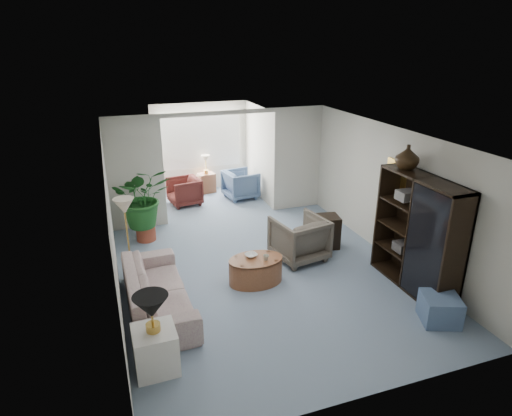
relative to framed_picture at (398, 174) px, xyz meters
name	(u,v)px	position (x,y,z in m)	size (l,w,h in m)	color
floor	(267,277)	(-2.46, 0.10, -1.70)	(6.00, 6.00, 0.00)	#8BA1B8
sunroom_floor	(212,202)	(-2.46, 4.20, -1.70)	(2.60, 2.60, 0.00)	#8BA1B8
back_pier_left	(136,174)	(-4.36, 3.10, -0.45)	(1.20, 0.12, 2.50)	beige
back_pier_right	(297,159)	(-0.56, 3.10, -0.45)	(1.20, 0.12, 2.50)	beige
back_header	(220,113)	(-2.46, 3.10, 0.75)	(2.60, 0.12, 0.10)	beige
window_pane	(200,140)	(-2.46, 5.28, -0.30)	(2.20, 0.02, 1.50)	white
window_blinds	(201,140)	(-2.46, 5.25, -0.30)	(2.20, 0.02, 1.50)	white
framed_picture	(398,174)	(0.00, 0.00, 0.00)	(0.04, 0.50, 0.40)	#B8B093
sofa	(157,290)	(-4.41, -0.25, -1.37)	(2.28, 0.89, 0.67)	beige
end_table	(156,350)	(-4.61, -1.60, -1.41)	(0.53, 0.53, 0.58)	white
table_lamp	(151,307)	(-4.61, -1.60, -0.77)	(0.44, 0.44, 0.30)	black
floor_lamp	(124,206)	(-4.72, 1.18, -0.45)	(0.36, 0.36, 0.28)	beige
coffee_table	(256,270)	(-2.70, 0.02, -1.47)	(0.95, 0.95, 0.45)	brown
coffee_bowl	(251,255)	(-2.75, 0.12, -1.22)	(0.21, 0.21, 0.05)	white
coffee_cup	(266,258)	(-2.55, -0.08, -1.20)	(0.10, 0.10, 0.09)	#B7B4A0
wingback_chair	(299,238)	(-1.63, 0.58, -1.28)	(0.90, 0.93, 0.84)	#655C4F
side_table_dark	(325,232)	(-0.93, 0.88, -1.37)	(0.55, 0.44, 0.66)	black
entertainment_cabinet	(418,234)	(-0.23, -0.98, -0.73)	(0.47, 1.75, 1.94)	black
cabinet_urn	(407,157)	(-0.23, -0.48, 0.45)	(0.39, 0.39, 0.41)	black
ottoman	(440,309)	(-0.49, -1.96, -1.49)	(0.52, 0.52, 0.42)	slate
plant_pot	(146,233)	(-4.32, 2.39, -1.54)	(0.40, 0.40, 0.32)	#9A422C
house_plant	(142,197)	(-4.32, 2.39, -0.74)	(1.15, 1.00, 1.28)	#1E5720
sunroom_chair_blue	(241,184)	(-1.65, 4.24, -1.33)	(0.79, 0.81, 0.74)	slate
sunroom_chair_maroon	(184,191)	(-3.15, 4.24, -1.35)	(0.74, 0.76, 0.69)	#5D241F
sunroom_table	(207,183)	(-2.40, 4.99, -1.43)	(0.44, 0.34, 0.53)	brown
shelf_clutter	(420,230)	(-0.28, -1.06, -0.61)	(0.30, 1.03, 1.06)	#2A2725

